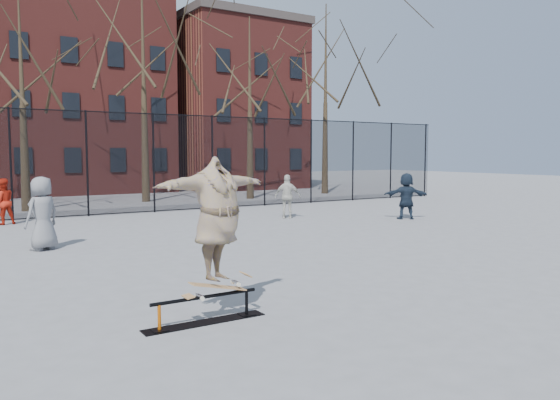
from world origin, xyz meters
TOP-DOWN VIEW (x-y plane):
  - ground at (0.00, 0.00)m, footprint 100.00×100.00m
  - skate_rail at (-3.16, -1.37)m, footprint 1.81×0.28m
  - skateboard at (-2.96, -1.37)m, footprint 0.91×0.22m
  - skater at (-2.96, -1.37)m, footprint 2.22×1.35m
  - bystander_grey at (-4.09, 6.11)m, footprint 1.06×0.94m
  - bystander_red at (-4.39, 12.00)m, footprint 0.86×0.73m
  - bystander_white at (4.62, 8.38)m, footprint 0.99×0.88m
  - bystander_navy at (8.14, 5.89)m, footprint 1.57×1.28m
  - fence at (-0.01, 13.00)m, footprint 34.03×0.07m
  - tree_row at (-0.25, 17.15)m, footprint 33.66×7.46m
  - rowhouses at (0.72, 26.00)m, footprint 29.00×7.00m

SIDE VIEW (x-z plane):
  - ground at x=0.00m, z-range 0.00..0.00m
  - skate_rail at x=-3.16m, z-range -0.04..0.35m
  - skateboard at x=-2.96m, z-range 0.40..0.51m
  - bystander_red at x=-4.39m, z-range 0.00..1.55m
  - bystander_white at x=4.62m, z-range 0.00..1.61m
  - bystander_navy at x=8.14m, z-range 0.00..1.68m
  - bystander_grey at x=-4.09m, z-range 0.00..1.82m
  - skater at x=-2.96m, z-range 0.51..2.26m
  - fence at x=-0.01m, z-range 0.05..4.05m
  - rowhouses at x=0.72m, z-range -0.44..12.56m
  - tree_row at x=-0.25m, z-range 2.02..12.69m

